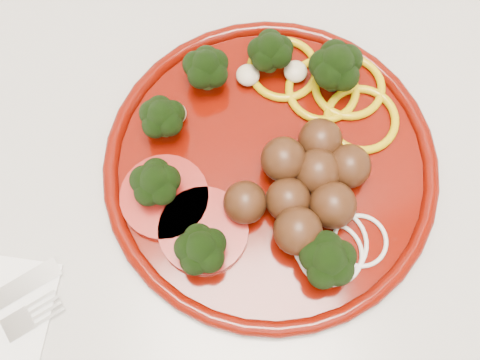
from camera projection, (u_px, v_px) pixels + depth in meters
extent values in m
cube|color=silver|center=(95.00, 310.00, 0.96)|extent=(2.40, 0.60, 0.87)
cylinder|color=#4F0802|center=(270.00, 168.00, 0.54)|extent=(0.30, 0.30, 0.01)
torus|color=#4F0802|center=(271.00, 166.00, 0.53)|extent=(0.30, 0.30, 0.01)
sphere|color=#432210|center=(320.00, 140.00, 0.52)|extent=(0.04, 0.04, 0.04)
sphere|color=#432210|center=(318.00, 172.00, 0.51)|extent=(0.04, 0.04, 0.04)
sphere|color=#432210|center=(245.00, 202.00, 0.50)|extent=(0.04, 0.04, 0.04)
sphere|color=#432210|center=(297.00, 233.00, 0.49)|extent=(0.04, 0.04, 0.04)
sphere|color=#432210|center=(283.00, 162.00, 0.51)|extent=(0.04, 0.04, 0.04)
sphere|color=#432210|center=(333.00, 205.00, 0.50)|extent=(0.04, 0.04, 0.04)
sphere|color=#432210|center=(288.00, 199.00, 0.50)|extent=(0.04, 0.04, 0.04)
sphere|color=#432210|center=(349.00, 166.00, 0.51)|extent=(0.04, 0.04, 0.04)
torus|color=#BB9A07|center=(322.00, 90.00, 0.55)|extent=(0.07, 0.07, 0.01)
torus|color=#BB9A07|center=(361.00, 119.00, 0.54)|extent=(0.07, 0.07, 0.01)
torus|color=#BB9A07|center=(283.00, 69.00, 0.56)|extent=(0.07, 0.07, 0.01)
torus|color=#BB9A07|center=(348.00, 86.00, 0.55)|extent=(0.07, 0.07, 0.01)
cylinder|color=#720A07|center=(165.00, 197.00, 0.52)|extent=(0.08, 0.08, 0.01)
cylinder|color=#720A07|center=(203.00, 231.00, 0.51)|extent=(0.08, 0.08, 0.01)
torus|color=beige|center=(330.00, 253.00, 0.50)|extent=(0.06, 0.06, 0.00)
torus|color=beige|center=(360.00, 240.00, 0.51)|extent=(0.05, 0.05, 0.00)
torus|color=beige|center=(330.00, 242.00, 0.50)|extent=(0.07, 0.07, 0.00)
ellipsoid|color=#C6B793|center=(248.00, 76.00, 0.55)|extent=(0.02, 0.02, 0.02)
ellipsoid|color=#C6B793|center=(175.00, 114.00, 0.54)|extent=(0.02, 0.02, 0.02)
ellipsoid|color=#C6B793|center=(295.00, 72.00, 0.55)|extent=(0.02, 0.02, 0.02)
cube|color=silver|center=(0.00, 300.00, 0.50)|extent=(0.11, 0.05, 0.00)
cube|color=silver|center=(18.00, 324.00, 0.49)|extent=(0.03, 0.03, 0.00)
cube|color=silver|center=(49.00, 317.00, 0.49)|extent=(0.03, 0.01, 0.00)
cube|color=silver|center=(46.00, 312.00, 0.49)|extent=(0.03, 0.01, 0.00)
cube|color=silver|center=(43.00, 306.00, 0.50)|extent=(0.03, 0.01, 0.00)
cube|color=silver|center=(40.00, 300.00, 0.50)|extent=(0.03, 0.01, 0.00)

